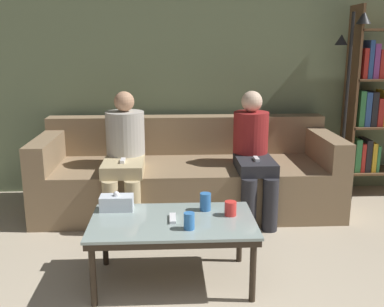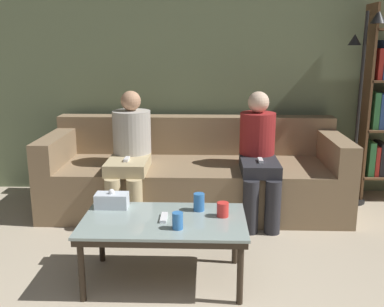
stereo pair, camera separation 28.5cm
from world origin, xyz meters
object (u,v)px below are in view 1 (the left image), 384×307
cup_near_left (230,208)px  bookshelf (381,107)px  standing_lamp (349,87)px  coffee_table (173,226)px  tissue_box (117,203)px  seated_person_mid_left (253,151)px  cup_far_center (189,221)px  couch (188,176)px  game_remote (173,218)px  cup_near_right (205,202)px  seated_person_left_end (125,152)px

cup_near_left → bookshelf: 2.44m
standing_lamp → cup_near_left: bearing=-131.4°
coffee_table → tissue_box: (-0.37, 0.20, 0.09)m
standing_lamp → seated_person_mid_left: size_ratio=1.63×
coffee_table → tissue_box: tissue_box is taller
seated_person_mid_left → cup_far_center: bearing=-115.7°
cup_far_center → tissue_box: tissue_box is taller
couch → game_remote: 1.40m
game_remote → couch: bearing=83.5°
seated_person_mid_left → game_remote: bearing=-122.2°
coffee_table → seated_person_mid_left: bearing=57.8°
couch → cup_far_center: bearing=-92.2°
couch → coffee_table: (-0.16, -1.38, 0.09)m
couch → tissue_box: 1.31m
couch → standing_lamp: size_ratio=1.50×
seated_person_mid_left → standing_lamp: bearing=23.5°
cup_far_center → bookshelf: 2.78m
couch → tissue_box: couch is taller
cup_near_right → couch: bearing=93.0°
game_remote → standing_lamp: standing_lamp is taller
couch → coffee_table: couch is taller
standing_lamp → seated_person_mid_left: (-0.99, -0.43, -0.52)m
tissue_box → seated_person_left_end: seated_person_left_end is taller
cup_far_center → bookshelf: (2.02, 1.87, 0.41)m
cup_near_right → tissue_box: tissue_box is taller
cup_far_center → standing_lamp: size_ratio=0.06×
tissue_box → coffee_table: bearing=-27.6°
cup_near_left → cup_far_center: size_ratio=0.91×
cup_near_right → game_remote: size_ratio=0.79×
coffee_table → cup_near_right: 0.29m
seated_person_left_end → cup_far_center: bearing=-68.9°
game_remote → seated_person_mid_left: (0.72, 1.14, 0.15)m
game_remote → bookshelf: 2.76m
game_remote → cup_far_center: bearing=-57.0°
standing_lamp → seated_person_mid_left: standing_lamp is taller
tissue_box → bookshelf: size_ratio=0.12×
standing_lamp → coffee_table: bearing=-137.4°
cup_far_center → seated_person_mid_left: (0.62, 1.29, 0.11)m
couch → bookshelf: (1.96, 0.34, 0.59)m
cup_far_center → tissue_box: (-0.47, 0.35, -0.00)m
couch → bookshelf: bearing=9.7°
standing_lamp → seated_person_mid_left: 1.20m
bookshelf → seated_person_left_end: size_ratio=1.69×
seated_person_left_end → couch: bearing=21.8°
tissue_box → couch: bearing=65.9°
game_remote → cup_near_right: bearing=35.9°
cup_far_center → couch: bearing=87.8°
couch → game_remote: couch is taller
cup_near_left → cup_near_right: cup_near_right is taller
tissue_box → seated_person_left_end: 0.97m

